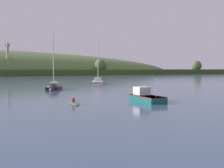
% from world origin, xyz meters
% --- Properties ---
extents(dockside_crane, '(4.70, 13.15, 20.83)m').
position_xyz_m(dockside_crane, '(16.01, 181.15, 9.98)').
color(dockside_crane, '#4C4C51').
rests_on(dockside_crane, ground).
extents(sailboat_near_mooring, '(6.69, 8.72, 13.22)m').
position_xyz_m(sailboat_near_mooring, '(16.77, 60.34, 0.29)').
color(sailboat_near_mooring, white).
rests_on(sailboat_near_mooring, ground).
extents(sailboat_midwater_white, '(5.41, 7.31, 12.18)m').
position_xyz_m(sailboat_midwater_white, '(-1.05, 45.18, 0.30)').
color(sailboat_midwater_white, '#232328').
rests_on(sailboat_midwater_white, ground).
extents(fishing_boat_moored, '(2.89, 6.27, 3.72)m').
position_xyz_m(fishing_boat_moored, '(2.35, 20.70, 0.41)').
color(fishing_boat_moored, '#0F564C').
rests_on(fishing_boat_moored, ground).
extents(canoe_with_paddler, '(1.69, 4.04, 1.02)m').
position_xyz_m(canoe_with_paddler, '(-6.53, 22.52, 0.10)').
color(canoe_with_paddler, '#33663D').
rests_on(canoe_with_paddler, ground).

